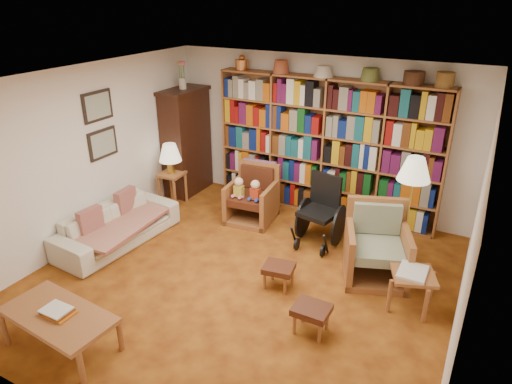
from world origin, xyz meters
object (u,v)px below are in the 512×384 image
Objects in this scene: side_table_lamp at (172,181)px; footstool_b at (312,311)px; footstool_a at (279,269)px; side_table_papers at (413,279)px; armchair_leather at (254,197)px; armchair_sage at (379,249)px; floor_lamp at (414,174)px; wheelchair at (321,212)px; coffee_table at (58,317)px; sofa at (117,226)px.

footstool_b is at bearing -30.16° from side_table_lamp.
footstool_a is at bearing -26.98° from side_table_lamp.
footstool_a is (-1.51, -0.35, -0.14)m from side_table_papers.
footstool_a is (1.15, -1.53, -0.11)m from armchair_leather.
side_table_lamp is 1.49m from armchair_leather.
armchair_sage is 0.73m from side_table_papers.
floor_lamp reaches higher than footstool_a.
wheelchair is 0.81× the size of coffee_table.
footstool_a is at bearing 52.50° from coffee_table.
sofa is 1.85× the size of wheelchair.
sofa is 3.09× the size of side_table_papers.
sofa is at bearing -151.02° from wheelchair.
footstool_b is 2.60m from coffee_table.
armchair_sage reaches higher than footstool_a.
sofa is at bearing -130.43° from armchair_leather.
footstool_b reaches higher than footstool_a.
footstool_b is at bearing -93.98° from sofa.
armchair_leather is at bearing 127.12° from footstool_a.
armchair_sage is at bearing 41.17° from footstool_a.
side_table_lamp is 2.68m from wheelchair.
armchair_leather reaches higher than footstool_b.
side_table_lamp is 3.99m from floor_lamp.
footstool_b is at bearing -132.97° from side_table_papers.
footstool_a is at bearing -83.37° from sofa.
sofa reaches higher than side_table_papers.
sofa is 1.50× the size of coffee_table.
side_table_lamp is 1.38× the size of footstool_a.
footstool_a is 0.87m from footstool_b.
armchair_leather is 2.91m from side_table_papers.
armchair_sage reaches higher than footstool_b.
wheelchair is 1.77m from side_table_papers.
armchair_leather is 2.61m from floor_lamp.
armchair_leather is at bearing 130.80° from footstool_b.
floor_lamp reaches higher than armchair_leather.
side_table_papers is (0.52, -0.52, 0.03)m from armchair_sage.
footstool_b is (0.65, -0.57, 0.01)m from footstool_a.
side_table_lamp is at bearing 177.89° from floor_lamp.
side_table_lamp is at bearing -172.91° from armchair_leather.
coffee_table is (-2.18, -1.41, 0.11)m from footstool_b.
side_table_papers is at bearing -13.42° from side_table_lamp.
armchair_sage is 1.74× the size of side_table_papers.
side_table_lamp is 0.54× the size of armchair_sage.
armchair_leather is 3.53m from coffee_table.
side_table_papers reaches higher than footstool_b.
floor_lamp is at bearing 48.99° from coffee_table.
footstool_a is (-1.25, -1.20, -1.07)m from floor_lamp.
floor_lamp reaches higher than sofa.
armchair_leather is 2.32× the size of footstool_b.
armchair_sage is (3.63, -0.47, -0.05)m from side_table_lamp.
armchair_leather reaches higher than sofa.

